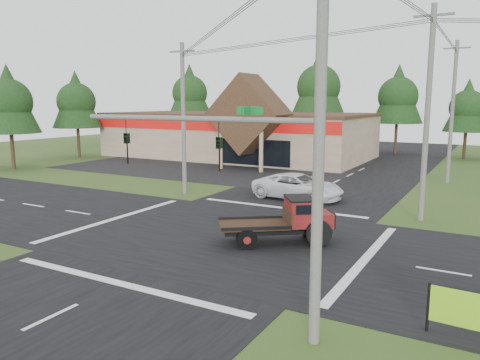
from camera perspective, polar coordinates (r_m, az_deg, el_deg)
The scene contains 19 objects.
ground at distance 23.03m, azimuth -2.20°, elevation -6.85°, with size 120.00×120.00×0.00m, color #304B1A.
road_ns at distance 23.02m, azimuth -2.20°, elevation -6.83°, with size 12.00×120.00×0.02m, color black.
road_ew at distance 23.02m, azimuth -2.20°, elevation -6.83°, with size 120.00×12.00×0.02m, color black.
parking_apron at distance 46.11m, azimuth -4.79°, elevation 1.41°, with size 28.00×14.00×0.02m, color black.
cvs_building at distance 55.67m, azimuth -0.19°, elevation 5.69°, with size 30.40×18.20×9.19m.
traffic_signal_mast at distance 12.87m, azimuth 2.44°, elevation 0.29°, with size 8.12×0.24×7.00m.
utility_pole_nr at distance 12.07m, azimuth 9.66°, elevation 5.35°, with size 2.00×0.30×11.00m.
utility_pole_nw at distance 33.22m, azimuth -6.92°, elevation 7.55°, with size 2.00×0.30×10.50m.
utility_pole_ne at distance 27.09m, azimuth 21.88°, elevation 7.57°, with size 2.00×0.30×11.50m.
utility_pole_n at distance 41.01m, azimuth 24.46°, elevation 7.63°, with size 2.00×0.30×11.20m.
tree_row_a at distance 72.04m, azimuth -6.15°, elevation 10.70°, with size 6.72×6.72×12.12m.
tree_row_b at distance 68.53m, azimuth 1.80°, elevation 9.69°, with size 5.60×5.60×10.10m.
tree_row_c at distance 63.64m, azimuth 9.56°, elevation 11.40°, with size 7.28×7.28×13.13m.
tree_row_d at distance 61.94m, azimuth 18.72°, elevation 9.84°, with size 6.16×6.16×11.11m.
tree_row_e at distance 58.96m, azimuth 26.01°, elevation 8.12°, with size 5.04×5.04×9.09m.
tree_side_w at distance 58.34m, azimuth -19.34°, elevation 9.20°, with size 5.60×5.60×10.10m.
tree_side_w_near at distance 50.56m, azimuth -26.38°, elevation 8.79°, with size 5.60×5.60×10.10m.
antique_flatbed_truck at distance 21.69m, azimuth 4.57°, elevation -4.91°, with size 2.00×5.23×2.19m, color #4F0B11, non-canonical shape.
white_pickup at distance 31.74m, azimuth 7.08°, elevation -0.79°, with size 2.83×6.13×1.70m, color white.
Camera 1 is at (11.52, -18.85, 6.49)m, focal length 35.00 mm.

